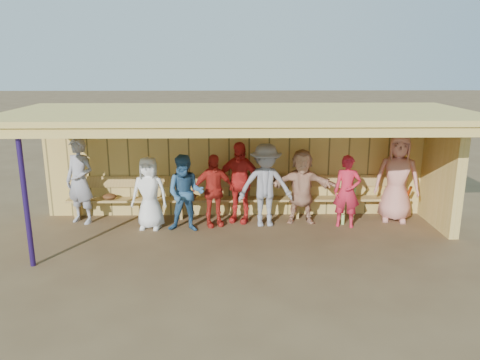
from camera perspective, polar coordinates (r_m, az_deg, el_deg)
name	(u,v)px	position (r m, az deg, el deg)	size (l,w,h in m)	color
ground	(240,234)	(9.54, 0.04, -6.65)	(90.00, 90.00, 0.00)	brown
player_a	(80,181)	(10.53, -18.94, -0.12)	(0.68, 0.44, 1.85)	#9A99A1
player_b	(149,193)	(9.84, -10.99, -1.55)	(0.75, 0.49, 1.53)	white
player_c	(186,193)	(9.57, -6.66, -1.63)	(0.78, 0.60, 1.60)	#2F5A83
player_d	(239,182)	(10.04, -0.12, -0.27)	(1.03, 0.43, 1.76)	red
player_e	(265,185)	(9.80, 3.13, -0.65)	(1.14, 0.66, 1.77)	gray
player_f	(302,186)	(10.09, 7.52, -0.78)	(1.49, 0.47, 1.61)	tan
player_g	(347,192)	(10.02, 12.91, -1.38)	(0.56, 0.36, 1.52)	red
player_h	(397,178)	(10.64, 18.61, 0.24)	(0.94, 0.61, 1.92)	tan
player_extra	(213,190)	(9.82, -3.30, -1.28)	(0.91, 0.38, 1.55)	red
dugout_structure	(258,146)	(9.75, 2.25, 4.18)	(8.80, 3.20, 2.50)	#D6B35B
bench	(239,194)	(10.43, -0.09, -1.73)	(7.60, 0.34, 0.93)	tan
dugout_equipment	(219,197)	(10.31, -2.54, -2.14)	(6.72, 0.62, 0.80)	orange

